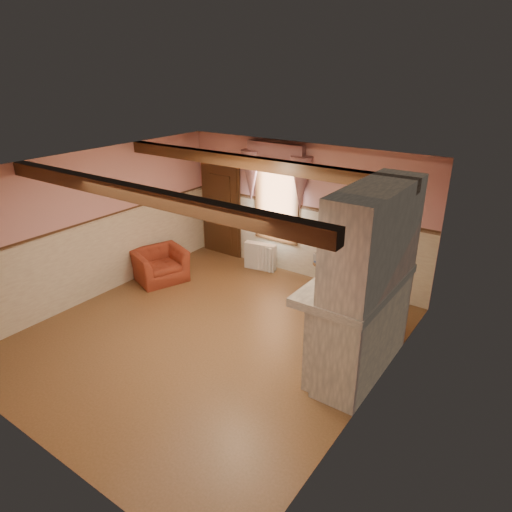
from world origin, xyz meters
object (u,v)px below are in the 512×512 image
Objects in this scene: radiator at (260,256)px; mantel_clock at (374,260)px; bowl at (364,271)px; armchair at (160,265)px; side_table at (324,275)px; oil_lamp at (368,262)px.

radiator is 3.64m from mantel_clock.
armchair is at bearing 177.18° from bowl.
oil_lamp is at bearing -48.94° from side_table.
armchair is 4.66m from oil_lamp.
side_table is 1.49× the size of bowl.
mantel_clock is (1.52, -1.51, 1.25)m from side_table.
armchair reaches higher than radiator.
side_table is at bearing -10.26° from radiator.
bowl reaches higher than radiator.
radiator reaches higher than side_table.
mantel_clock is at bearing 90.00° from oil_lamp.
radiator is at bearing 180.00° from side_table.
oil_lamp reaches higher than bowl.
bowl is 1.54× the size of mantel_clock.
radiator is at bearing 153.86° from mantel_clock.
mantel_clock reaches higher than radiator.
side_table is at bearing 131.06° from oil_lamp.
bowl is at bearing -72.18° from armchair.
oil_lamp reaches higher than armchair.
bowl is at bearing -41.52° from radiator.
bowl is (4.49, -0.22, 1.14)m from armchair.
armchair is at bearing 178.71° from oil_lamp.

